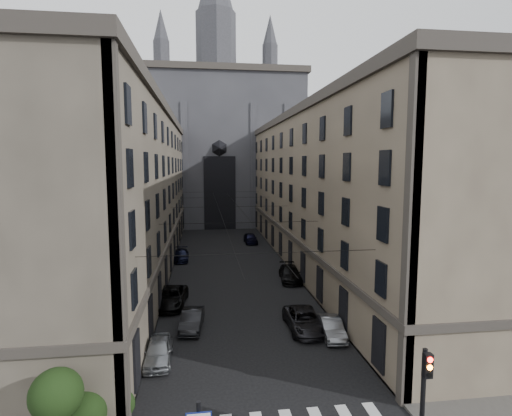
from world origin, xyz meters
name	(u,v)px	position (x,y,z in m)	size (l,w,h in m)	color
sidewalk_left	(143,268)	(-10.50, 36.00, 0.07)	(7.00, 80.00, 0.15)	#383533
sidewalk_right	(312,263)	(10.50, 36.00, 0.07)	(7.00, 80.00, 0.15)	#383533
building_left	(115,192)	(-13.44, 36.00, 9.34)	(13.60, 60.60, 18.85)	#494238
building_right	(336,190)	(13.44, 36.00, 9.34)	(13.60, 60.60, 18.85)	brown
gothic_tower	(217,139)	(0.00, 74.96, 17.80)	(35.00, 23.00, 58.00)	#2D2D33
traffic_light_right	(424,394)	(5.60, 1.92, 3.29)	(0.34, 0.50, 5.20)	black
shrub_cluster	(81,411)	(-8.72, 5.01, 1.80)	(3.90, 4.40, 3.90)	black
tram_wires	(230,208)	(0.00, 35.63, 7.25)	(14.00, 60.00, 0.43)	black
car_left_near	(158,351)	(-6.20, 12.57, 0.73)	(1.72, 4.28, 1.46)	gray
car_left_midnear	(192,320)	(-4.20, 17.49, 0.72)	(1.53, 4.40, 1.45)	black
car_left_midfar	(171,297)	(-6.20, 22.78, 0.79)	(2.63, 5.70, 1.59)	black
car_left_far	(181,255)	(-6.20, 39.64, 0.71)	(2.00, 4.91, 1.43)	black
car_right_near	(331,328)	(5.96, 14.73, 0.69)	(1.46, 4.18, 1.38)	slate
car_right_midnear	(304,320)	(4.30, 16.15, 0.76)	(2.53, 5.49, 1.52)	black
car_right_midfar	(290,274)	(6.03, 28.90, 0.78)	(2.18, 5.35, 1.55)	black
car_right_far	(250,238)	(4.20, 49.75, 0.80)	(1.89, 4.70, 1.60)	black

